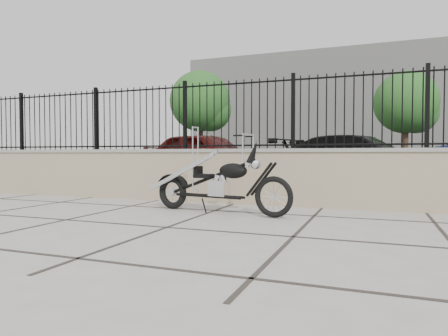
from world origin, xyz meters
TOP-DOWN VIEW (x-y plane):
  - ground_plane at (0.00, 0.00)m, footprint 90.00×90.00m
  - parking_lot at (0.00, 12.50)m, footprint 30.00×30.00m
  - retaining_wall at (0.00, 2.50)m, footprint 14.00×0.36m
  - iron_fence at (0.00, 2.50)m, footprint 14.00×0.08m
  - background_building at (0.00, 26.50)m, footprint 22.00×6.00m
  - chopper_motorcycle at (0.11, 1.31)m, footprint 2.21×0.77m
  - car_red at (-2.71, 7.39)m, footprint 4.97×3.13m
  - car_black at (1.91, 7.07)m, footprint 5.14×3.29m
  - bollard_a at (-2.28, 5.11)m, footprint 0.13×0.13m
  - bollard_b at (2.88, 4.83)m, footprint 0.12×0.12m
  - tree_left at (-6.79, 15.98)m, footprint 3.32×3.32m
  - tree_right at (3.56, 16.21)m, footprint 2.87×2.87m

SIDE VIEW (x-z plane):
  - ground_plane at x=0.00m, z-range 0.00..0.00m
  - parking_lot at x=0.00m, z-range 0.00..0.00m
  - bollard_b at x=2.88m, z-range 0.00..0.95m
  - retaining_wall at x=0.00m, z-range 0.00..0.96m
  - bollard_a at x=-2.28m, z-range 0.00..1.01m
  - chopper_motorcycle at x=0.11m, z-range 0.00..1.31m
  - car_black at x=1.91m, z-range 0.00..1.38m
  - car_red at x=-2.71m, z-range 0.00..1.58m
  - iron_fence at x=0.00m, z-range 0.96..2.16m
  - tree_right at x=3.56m, z-range 0.97..5.81m
  - tree_left at x=-6.79m, z-range 1.12..6.72m
  - background_building at x=0.00m, z-range 0.00..8.00m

